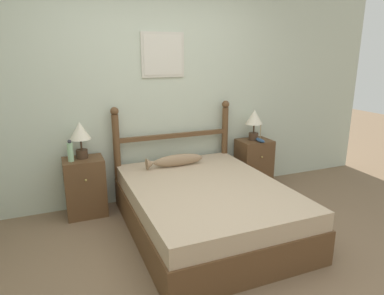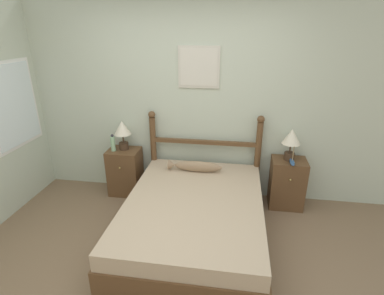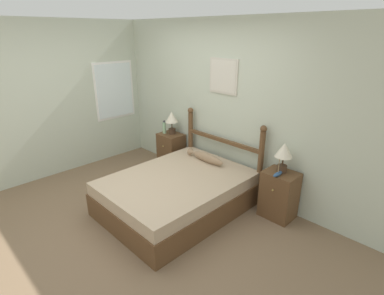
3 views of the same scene
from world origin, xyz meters
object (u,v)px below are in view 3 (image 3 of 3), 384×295
table_lamp_left (172,119)px  table_lamp_right (284,153)px  bottle (164,127)px  bed (177,193)px  nightstand_right (279,195)px  model_boat (278,174)px  fish_pillow (205,157)px  nightstand_left (171,151)px

table_lamp_left → table_lamp_right: same height
table_lamp_right → bottle: table_lamp_right is taller
bed → nightstand_right: (1.09, 0.83, 0.08)m
table_lamp_right → model_boat: size_ratio=1.77×
fish_pillow → model_boat: bearing=2.9°
table_lamp_left → bottle: (-0.12, -0.08, -0.16)m
table_lamp_right → fish_pillow: size_ratio=0.59×
table_lamp_right → model_boat: bearing=-81.3°
nightstand_left → model_boat: model_boat is taller
table_lamp_left → nightstand_right: bearing=-0.8°
nightstand_left → bottle: size_ratio=2.76×
nightstand_right → fish_pillow: (-1.18, -0.17, 0.24)m
table_lamp_left → fish_pillow: bearing=-11.5°
bottle → fish_pillow: 1.14m
table_lamp_right → model_boat: table_lamp_right is taller
bed → nightstand_left: bearing=142.6°
table_lamp_right → bed: bearing=-141.7°
nightstand_right → table_lamp_left: size_ratio=1.62×
bed → model_boat: size_ratio=8.69×
bottle → model_boat: bearing=-1.6°
table_lamp_left → bottle: 0.21m
bed → nightstand_right: bearing=37.4°
nightstand_left → table_lamp_left: 0.60m
bed → table_lamp_right: bearing=38.3°
nightstand_left → nightstand_right: 2.18m
nightstand_right → model_boat: size_ratio=2.87×
nightstand_left → table_lamp_right: 2.25m
nightstand_right → bottle: size_ratio=2.76×
nightstand_right → table_lamp_right: (-0.01, 0.02, 0.60)m
nightstand_left → fish_pillow: 1.04m
nightstand_left → bottle: bottle is taller
nightstand_right → table_lamp_right: bearing=126.9°
bottle → fish_pillow: bottle is taller
bed → fish_pillow: bearing=98.0°
nightstand_right → model_boat: model_boat is taller
nightstand_right → table_lamp_left: 2.26m
fish_pillow → nightstand_right: bearing=8.2°
nightstand_right → fish_pillow: 1.22m
bed → model_boat: (1.10, 0.72, 0.43)m
nightstand_right → bottle: 2.34m
bed → table_lamp_left: size_ratio=4.90×
table_lamp_right → fish_pillow: (-1.17, -0.19, -0.36)m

